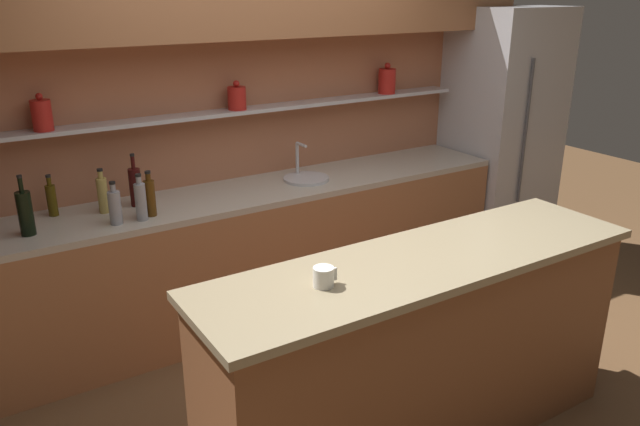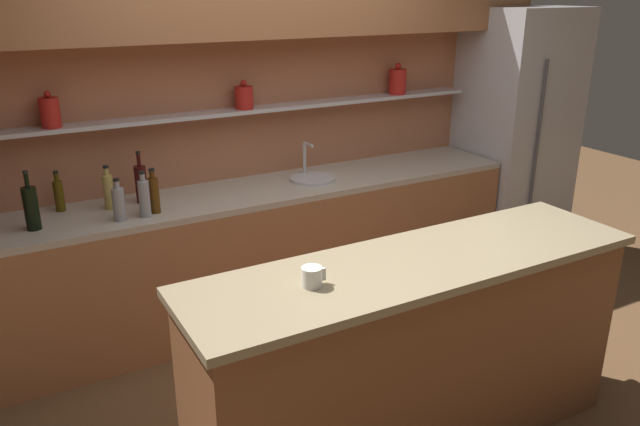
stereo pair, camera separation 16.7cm
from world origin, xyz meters
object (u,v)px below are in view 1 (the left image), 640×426
(refrigerator, at_px, (501,134))
(bottle_wine_5, at_px, (135,186))
(bottle_spirit_1, at_px, (103,194))
(bottle_oil_4, at_px, (52,199))
(bottle_spirit_6, at_px, (115,207))
(bottle_wine_0, at_px, (25,213))
(sink_fixture, at_px, (306,177))
(bottle_spirit_2, at_px, (150,197))
(coffee_mug, at_px, (324,277))
(bottle_spirit_3, at_px, (141,201))

(refrigerator, xyz_separation_m, bottle_wine_5, (-3.04, 0.13, 0.02))
(bottle_spirit_1, bearing_deg, bottle_oil_4, 158.59)
(refrigerator, height_order, bottle_spirit_6, refrigerator)
(bottle_oil_4, bearing_deg, bottle_spirit_1, -21.41)
(bottle_wine_0, distance_m, bottle_spirit_6, 0.46)
(refrigerator, bearing_deg, sink_fixture, 178.53)
(bottle_spirit_1, bearing_deg, bottle_spirit_2, -42.62)
(sink_fixture, relative_size, bottle_oil_4, 1.28)
(bottle_spirit_1, distance_m, bottle_oil_4, 0.29)
(bottle_wine_5, relative_size, coffee_mug, 3.04)
(bottle_spirit_1, xyz_separation_m, bottle_spirit_3, (0.15, -0.24, 0.00))
(sink_fixture, height_order, bottle_spirit_3, bottle_spirit_3)
(refrigerator, bearing_deg, bottle_spirit_6, -177.91)
(bottle_spirit_1, bearing_deg, bottle_spirit_6, -87.81)
(bottle_spirit_6, distance_m, coffee_mug, 1.53)
(sink_fixture, xyz_separation_m, bottle_spirit_3, (-1.21, -0.18, 0.09))
(refrigerator, bearing_deg, bottle_wine_5, 177.48)
(bottle_spirit_6, bearing_deg, bottle_oil_4, 129.47)
(bottle_wine_0, distance_m, coffee_mug, 1.80)
(refrigerator, height_order, bottle_wine_5, refrigerator)
(bottle_spirit_1, relative_size, bottle_spirit_6, 1.08)
(bottle_spirit_2, xyz_separation_m, bottle_oil_4, (-0.49, 0.31, -0.01))
(sink_fixture, relative_size, bottle_spirit_3, 1.16)
(refrigerator, height_order, bottle_spirit_2, refrigerator)
(refrigerator, relative_size, sink_fixture, 6.42)
(bottle_spirit_1, distance_m, coffee_mug, 1.75)
(bottle_spirit_3, distance_m, coffee_mug, 1.48)
(bottle_spirit_1, distance_m, bottle_spirit_3, 0.29)
(bottle_wine_0, xyz_separation_m, bottle_spirit_2, (0.66, -0.06, -0.01))
(bottle_spirit_1, height_order, bottle_oil_4, bottle_spirit_1)
(sink_fixture, height_order, bottle_spirit_2, bottle_spirit_2)
(bottle_oil_4, relative_size, bottle_spirit_6, 0.99)
(sink_fixture, bearing_deg, bottle_oil_4, 174.04)
(sink_fixture, bearing_deg, bottle_spirit_1, 177.27)
(sink_fixture, distance_m, bottle_wine_0, 1.81)
(bottle_wine_5, xyz_separation_m, coffee_mug, (0.28, -1.71, 0.02))
(bottle_spirit_1, height_order, bottle_spirit_2, bottle_spirit_2)
(bottle_spirit_1, distance_m, bottle_spirit_2, 0.30)
(bottle_spirit_1, bearing_deg, sink_fixture, -2.73)
(sink_fixture, relative_size, coffee_mug, 2.96)
(bottle_wine_0, height_order, bottle_oil_4, bottle_wine_0)
(bottle_spirit_1, height_order, bottle_wine_5, bottle_wine_5)
(bottle_wine_5, distance_m, coffee_mug, 1.73)
(refrigerator, distance_m, bottle_wine_5, 3.04)
(bottle_spirit_6, relative_size, coffee_mug, 2.33)
(sink_fixture, bearing_deg, bottle_spirit_3, -171.60)
(refrigerator, bearing_deg, bottle_wine_0, -179.55)
(bottle_spirit_2, bearing_deg, refrigerator, 1.69)
(bottle_wine_5, bearing_deg, bottle_oil_4, 169.79)
(bottle_spirit_1, relative_size, coffee_mug, 2.51)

